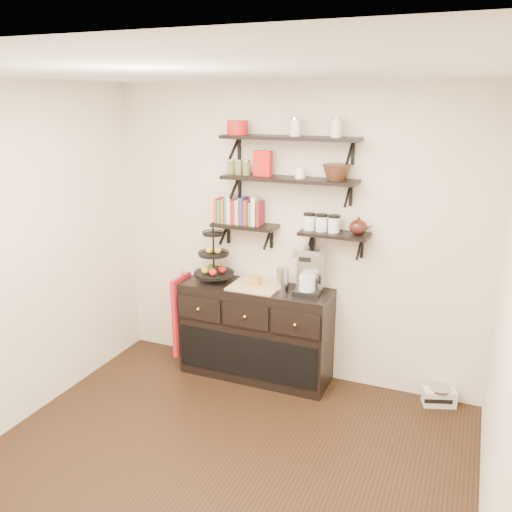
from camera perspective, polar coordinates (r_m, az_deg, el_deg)
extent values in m
plane|color=black|center=(4.09, -5.15, -22.51)|extent=(3.50, 3.50, 0.00)
cube|color=white|center=(3.19, -6.44, 18.74)|extent=(3.50, 3.50, 0.02)
cube|color=#F3E9CE|center=(4.95, 3.88, 2.13)|extent=(3.50, 0.02, 2.70)
cube|color=#F3E9CE|center=(3.05, 25.00, -8.66)|extent=(0.02, 3.50, 2.70)
cube|color=black|center=(4.68, 3.54, 12.31)|extent=(1.20, 0.27, 0.03)
cube|color=black|center=(4.99, -1.77, 11.26)|extent=(0.02, 0.03, 0.20)
cube|color=black|center=(4.66, 10.16, 10.66)|extent=(0.02, 0.03, 0.20)
cube|color=black|center=(4.72, 3.47, 8.07)|extent=(1.20, 0.27, 0.03)
cube|color=black|center=(5.04, -1.73, 7.29)|extent=(0.02, 0.03, 0.20)
cube|color=black|center=(4.71, 9.95, 6.42)|extent=(0.02, 0.03, 0.20)
cube|color=black|center=(4.96, -1.17, 3.22)|extent=(0.60, 0.25, 0.03)
cube|color=black|center=(5.18, -2.90, 2.44)|extent=(0.02, 0.03, 0.20)
cube|color=black|center=(5.01, 1.65, 1.98)|extent=(0.03, 0.03, 0.20)
cube|color=black|center=(4.70, 8.26, 2.29)|extent=(0.60, 0.25, 0.03)
cube|color=black|center=(4.88, 6.04, 1.52)|extent=(0.03, 0.03, 0.20)
cube|color=black|center=(4.78, 11.09, 0.98)|extent=(0.02, 0.03, 0.20)
cube|color=#C24114|center=(5.05, -3.84, 4.75)|extent=(0.02, 0.15, 0.20)
cube|color=#288153|center=(5.03, -3.51, 4.94)|extent=(0.03, 0.15, 0.24)
cube|color=#BB5F1F|center=(5.02, -3.11, 4.75)|extent=(0.04, 0.15, 0.21)
cube|color=teal|center=(5.00, -2.74, 4.94)|extent=(0.03, 0.15, 0.25)
cube|color=beige|center=(4.99, -2.38, 4.74)|extent=(0.03, 0.15, 0.22)
cube|color=maroon|center=(4.97, -1.97, 4.93)|extent=(0.04, 0.15, 0.26)
cube|color=gold|center=(4.95, -1.57, 4.73)|extent=(0.03, 0.15, 0.23)
cube|color=navy|center=(4.94, -1.19, 4.53)|extent=(0.03, 0.15, 0.20)
cube|color=maroon|center=(4.92, -0.75, 4.72)|extent=(0.04, 0.15, 0.24)
cube|color=#418444|center=(4.91, -0.33, 4.51)|extent=(0.03, 0.15, 0.21)
cube|color=beige|center=(4.89, 0.07, 4.71)|extent=(0.03, 0.15, 0.25)
cube|color=maroon|center=(4.88, 0.45, 4.51)|extent=(0.02, 0.15, 0.22)
cylinder|color=silver|center=(4.74, 5.62, 3.51)|extent=(0.10, 0.10, 0.13)
cylinder|color=silver|center=(4.71, 6.90, 3.39)|extent=(0.10, 0.10, 0.13)
cylinder|color=silver|center=(4.68, 8.20, 3.26)|extent=(0.10, 0.10, 0.13)
cube|color=black|center=(5.13, -0.02, -7.98)|extent=(1.40, 0.45, 0.90)
cube|color=tan|center=(4.95, -0.02, -3.15)|extent=(0.45, 0.41, 0.02)
sphere|color=gold|center=(5.00, -6.11, -5.59)|extent=(0.04, 0.04, 0.04)
sphere|color=gold|center=(4.81, -1.19, -6.42)|extent=(0.04, 0.04, 0.04)
sphere|color=gold|center=(4.66, 4.11, -7.26)|extent=(0.04, 0.04, 0.04)
cylinder|color=black|center=(5.05, -4.49, 0.29)|extent=(0.02, 0.02, 0.54)
cylinder|color=black|center=(5.11, -4.44, -1.93)|extent=(0.37, 0.37, 0.01)
cylinder|color=black|center=(5.05, -4.49, 0.17)|extent=(0.28, 0.28, 0.02)
cylinder|color=black|center=(5.00, -4.54, 2.31)|extent=(0.19, 0.19, 0.02)
sphere|color=#B21914|center=(5.10, -3.58, -1.42)|extent=(0.08, 0.08, 0.08)
sphere|color=gold|center=(5.06, -4.94, 0.63)|extent=(0.06, 0.06, 0.06)
cube|color=#A96F27|center=(4.94, 0.03, -2.63)|extent=(0.08, 0.08, 0.08)
cube|color=black|center=(4.79, 5.45, -3.75)|extent=(0.24, 0.22, 0.04)
cube|color=silver|center=(4.80, 5.77, -1.49)|extent=(0.23, 0.10, 0.35)
cube|color=silver|center=(4.68, 5.57, 0.45)|extent=(0.24, 0.22, 0.07)
cylinder|color=silver|center=(4.74, 5.41, -2.83)|extent=(0.16, 0.16, 0.14)
cylinder|color=silver|center=(4.81, 2.84, -2.49)|extent=(0.11, 0.11, 0.22)
cube|color=#A01119|center=(5.31, -7.77, -6.10)|extent=(0.04, 0.33, 0.77)
cube|color=silver|center=(5.09, 18.73, -13.90)|extent=(0.30, 0.22, 0.15)
cylinder|color=silver|center=(5.05, 18.81, -13.10)|extent=(0.23, 0.23, 0.02)
cube|color=black|center=(5.02, 18.66, -14.30)|extent=(0.23, 0.08, 0.04)
cube|color=red|center=(4.79, 0.73, 9.72)|extent=(0.17, 0.08, 0.22)
cylinder|color=white|center=(4.68, 4.69, 8.75)|extent=(0.09, 0.09, 0.10)
cylinder|color=red|center=(4.86, -1.96, 13.36)|extent=(0.18, 0.18, 0.12)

